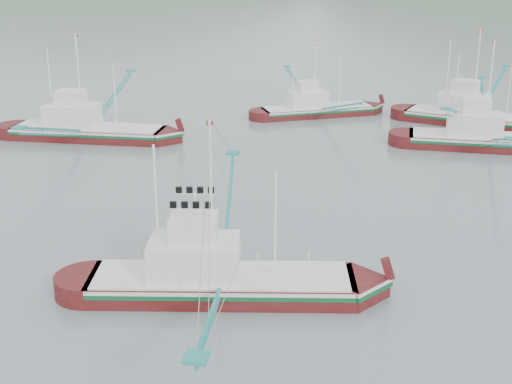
% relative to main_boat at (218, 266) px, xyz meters
% --- Properties ---
extents(ground, '(1200.00, 1200.00, 0.00)m').
position_rel_main_boat_xyz_m(ground, '(0.63, 3.01, -1.83)').
color(ground, slate).
rests_on(ground, ground).
extents(main_boat, '(15.51, 27.14, 11.05)m').
position_rel_main_boat_xyz_m(main_boat, '(0.00, 0.00, 0.00)').
color(main_boat, '#460B0B').
rests_on(main_boat, ground).
extents(bg_boat_right, '(15.55, 27.93, 11.30)m').
position_rel_main_boat_xyz_m(bg_boat_right, '(19.14, 34.77, -0.28)').
color(bg_boat_right, '#460B0B').
rests_on(bg_boat_right, ground).
extents(bg_boat_left, '(15.75, 28.44, 11.51)m').
position_rel_main_boat_xyz_m(bg_boat_left, '(-21.01, 31.50, -0.25)').
color(bg_boat_left, '#460B0B').
rests_on(bg_boat_left, ground).
extents(bg_boat_far, '(13.63, 22.39, 9.59)m').
position_rel_main_boat_xyz_m(bg_boat_far, '(1.43, 46.04, 0.13)').
color(bg_boat_far, '#460B0B').
rests_on(bg_boat_far, ground).
extents(bg_boat_extra, '(15.90, 27.03, 11.30)m').
position_rel_main_boat_xyz_m(bg_boat_extra, '(19.13, 44.26, 0.38)').
color(bg_boat_extra, '#460B0B').
rests_on(bg_boat_extra, ground).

